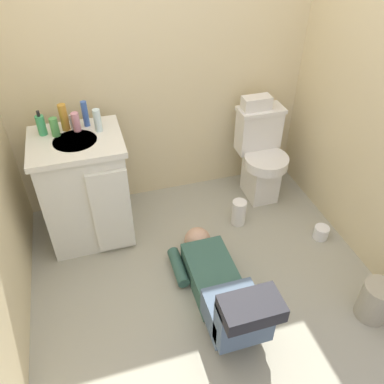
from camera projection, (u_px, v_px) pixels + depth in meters
name	position (u px, v px, depth m)	size (l,w,h in m)	color
ground_plane	(200.00, 270.00, 2.75)	(2.75, 2.91, 0.04)	#9E9B86
wall_back	(159.00, 49.00, 2.73)	(2.41, 0.08, 2.40)	beige
toilet	(261.00, 156.00, 3.18)	(0.36, 0.46, 0.75)	white
vanity_cabinet	(86.00, 189.00, 2.76)	(0.60, 0.53, 0.82)	silver
faucet	(72.00, 122.00, 2.59)	(0.02, 0.02, 0.10)	silver
person_plumber	(222.00, 289.00, 2.38)	(0.39, 1.06, 0.52)	#33594C
tissue_box	(257.00, 103.00, 2.97)	(0.22, 0.11, 0.10)	silver
soap_dispenser	(41.00, 125.00, 2.52)	(0.06, 0.06, 0.17)	#3EA361
bottle_green	(55.00, 127.00, 2.51)	(0.05, 0.05, 0.12)	#4E9C4C
bottle_amber	(64.00, 117.00, 2.55)	(0.05, 0.05, 0.18)	gold
bottle_pink	(76.00, 122.00, 2.56)	(0.05, 0.05, 0.13)	pink
bottle_blue	(85.00, 114.00, 2.60)	(0.04, 0.04, 0.17)	#3B5FB1
bottle_clear	(97.00, 120.00, 2.55)	(0.05, 0.05, 0.15)	silver
trash_can	(376.00, 301.00, 2.36)	(0.19, 0.19, 0.26)	#A19981
paper_towel_roll	(239.00, 212.00, 3.03)	(0.11, 0.11, 0.21)	white
toilet_paper_roll	(321.00, 233.00, 2.94)	(0.11, 0.11, 0.10)	white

